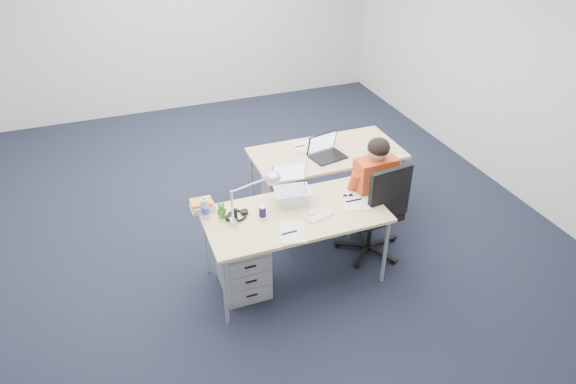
{
  "coord_description": "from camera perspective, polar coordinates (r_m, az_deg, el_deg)",
  "views": [
    {
      "loc": [
        -1.34,
        -4.38,
        3.33
      ],
      "look_at": [
        0.02,
        -0.76,
        0.85
      ],
      "focal_mm": 32.0,
      "sensor_mm": 36.0,
      "label": 1
    }
  ],
  "objects": [
    {
      "name": "room",
      "position": [
        4.86,
        -3.5,
        13.17
      ],
      "size": [
        6.02,
        7.02,
        2.8
      ],
      "color": "beige",
      "rests_on": "ground"
    },
    {
      "name": "desk_lamp",
      "position": [
        4.31,
        -4.47,
        -0.77
      ],
      "size": [
        0.43,
        0.28,
        0.46
      ],
      "primitive_type": null,
      "rotation": [
        0.0,
        0.0,
        0.34
      ],
      "color": "silver",
      "rests_on": "desk_near"
    },
    {
      "name": "far_papers",
      "position": [
        5.6,
        1.45,
        5.05
      ],
      "size": [
        0.24,
        0.29,
        0.01
      ],
      "primitive_type": "cube",
      "rotation": [
        0.0,
        0.0,
        -0.25
      ],
      "color": "white",
      "rests_on": "desk_far"
    },
    {
      "name": "seated_person",
      "position": [
        5.08,
        8.63,
        0.18
      ],
      "size": [
        0.4,
        0.68,
        1.25
      ],
      "rotation": [
        0.0,
        0.0,
        0.05
      ],
      "color": "#BD421B",
      "rests_on": "ground"
    },
    {
      "name": "papers_right",
      "position": [
        4.72,
        7.53,
        -0.98
      ],
      "size": [
        0.33,
        0.39,
        0.01
      ],
      "primitive_type": "cube",
      "rotation": [
        0.0,
        0.0,
        -0.33
      ],
      "color": "#DBE484",
      "rests_on": "desk_near"
    },
    {
      "name": "computer_mouse",
      "position": [
        4.51,
        2.69,
        -2.31
      ],
      "size": [
        0.07,
        0.1,
        0.03
      ],
      "primitive_type": "ellipsoid",
      "rotation": [
        0.0,
        0.0,
        -0.22
      ],
      "color": "white",
      "rests_on": "desk_near"
    },
    {
      "name": "drawer_pedestal_far",
      "position": [
        5.48,
        -0.19,
        -1.22
      ],
      "size": [
        0.4,
        0.5,
        0.55
      ],
      "primitive_type": "cube",
      "color": "#9C9EA1",
      "rests_on": "ground"
    },
    {
      "name": "sunglasses",
      "position": [
        4.77,
        6.68,
        -0.45
      ],
      "size": [
        0.11,
        0.07,
        0.02
      ],
      "primitive_type": null,
      "rotation": [
        0.0,
        0.0,
        -0.24
      ],
      "color": "black",
      "rests_on": "desk_near"
    },
    {
      "name": "silver_laptop",
      "position": [
        4.58,
        0.5,
        0.65
      ],
      "size": [
        0.35,
        0.29,
        0.34
      ],
      "primitive_type": null,
      "rotation": [
        0.0,
        0.0,
        -0.12
      ],
      "color": "silver",
      "rests_on": "desk_near"
    },
    {
      "name": "far_cup",
      "position": [
        5.7,
        4.83,
        5.9
      ],
      "size": [
        0.08,
        0.08,
        0.09
      ],
      "primitive_type": "cylinder",
      "rotation": [
        0.0,
        0.0,
        0.24
      ],
      "color": "white",
      "rests_on": "desk_far"
    },
    {
      "name": "headphones",
      "position": [
        4.5,
        -5.71,
        -2.56
      ],
      "size": [
        0.26,
        0.22,
        0.04
      ],
      "primitive_type": null,
      "rotation": [
        0.0,
        0.0,
        0.26
      ],
      "color": "black",
      "rests_on": "desk_near"
    },
    {
      "name": "wireless_keyboard",
      "position": [
        4.49,
        3.58,
        -2.68
      ],
      "size": [
        0.27,
        0.17,
        0.01
      ],
      "primitive_type": "cube",
      "rotation": [
        0.0,
        0.0,
        0.29
      ],
      "color": "white",
      "rests_on": "desk_near"
    },
    {
      "name": "water_bottle",
      "position": [
        4.46,
        -9.21,
        -1.72
      ],
      "size": [
        0.09,
        0.09,
        0.22
      ],
      "primitive_type": "cylinder",
      "rotation": [
        0.0,
        0.0,
        -0.41
      ],
      "color": "silver",
      "rests_on": "desk_near"
    },
    {
      "name": "desk_far",
      "position": [
        5.54,
        4.32,
        4.04
      ],
      "size": [
        1.6,
        0.8,
        0.73
      ],
      "color": "tan",
      "rests_on": "ground"
    },
    {
      "name": "can_koozie",
      "position": [
        4.47,
        -2.85,
        -2.14
      ],
      "size": [
        0.08,
        0.08,
        0.1
      ],
      "primitive_type": "cylinder",
      "rotation": [
        0.0,
        0.0,
        0.38
      ],
      "color": "#191544",
      "rests_on": "desk_near"
    },
    {
      "name": "floor",
      "position": [
        5.66,
        -2.93,
        -3.41
      ],
      "size": [
        7.0,
        7.0,
        0.0
      ],
      "primitive_type": "plane",
      "color": "black",
      "rests_on": "ground"
    },
    {
      "name": "papers_left",
      "position": [
        4.29,
        0.4,
        -4.57
      ],
      "size": [
        0.27,
        0.34,
        0.01
      ],
      "primitive_type": "cube",
      "rotation": [
        0.0,
        0.0,
        -0.25
      ],
      "color": "#DBE484",
      "rests_on": "desk_near"
    },
    {
      "name": "book_stack",
      "position": [
        4.61,
        -9.52,
        -1.47
      ],
      "size": [
        0.24,
        0.21,
        0.09
      ],
      "primitive_type": "cube",
      "rotation": [
        0.0,
        0.0,
        -0.36
      ],
      "color": "silver",
      "rests_on": "desk_near"
    },
    {
      "name": "desk_near",
      "position": [
        4.55,
        0.78,
        -2.88
      ],
      "size": [
        1.6,
        0.8,
        0.73
      ],
      "color": "tan",
      "rests_on": "ground"
    },
    {
      "name": "cordless_phone",
      "position": [
        4.41,
        -5.88,
        -2.61
      ],
      "size": [
        0.04,
        0.04,
        0.14
      ],
      "primitive_type": "cube",
      "rotation": [
        0.0,
        0.0,
        -0.43
      ],
      "color": "black",
      "rests_on": "desk_near"
    },
    {
      "name": "drawer_pedestal_near",
      "position": [
        4.71,
        -5.06,
        -7.93
      ],
      "size": [
        0.4,
        0.5,
        0.55
      ],
      "primitive_type": "cube",
      "color": "#9C9EA1",
      "rests_on": "ground"
    },
    {
      "name": "bear_figurine",
      "position": [
        4.47,
        -7.41,
        -1.99
      ],
      "size": [
        0.08,
        0.07,
        0.15
      ],
      "primitive_type": null,
      "rotation": [
        0.0,
        0.0,
        0.06
      ],
      "color": "#268022",
      "rests_on": "desk_near"
    },
    {
      "name": "office_chair",
      "position": [
        5.14,
        9.34,
        -3.9
      ],
      "size": [
        0.74,
        0.74,
        1.06
      ],
      "rotation": [
        0.0,
        0.0,
        0.11
      ],
      "color": "black",
      "rests_on": "ground"
    },
    {
      "name": "dark_laptop",
      "position": [
        5.35,
        4.54,
        5.01
      ],
      "size": [
        0.41,
        0.4,
        0.25
      ],
      "primitive_type": null,
      "rotation": [
        0.0,
        0.0,
        0.2
      ],
      "color": "black",
      "rests_on": "desk_far"
    }
  ]
}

